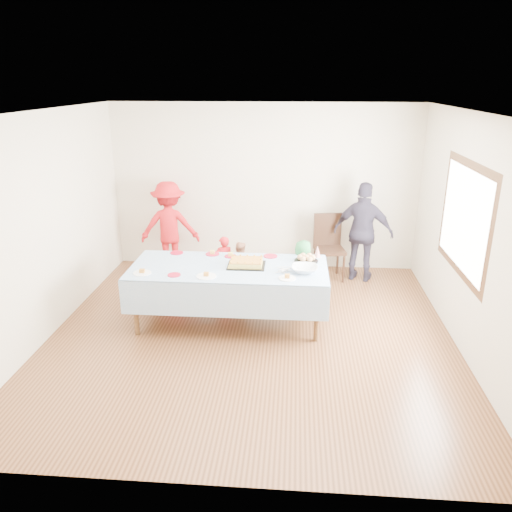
{
  "coord_description": "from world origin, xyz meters",
  "views": [
    {
      "loc": [
        0.51,
        -5.57,
        3.04
      ],
      "look_at": [
        0.04,
        0.3,
        0.94
      ],
      "focal_mm": 35.0,
      "sensor_mm": 36.0,
      "label": 1
    }
  ],
  "objects_px": {
    "birthday_cake": "(246,263)",
    "dining_chair": "(329,243)",
    "party_table": "(229,271)",
    "adult_left": "(170,227)"
  },
  "relations": [
    {
      "from": "birthday_cake",
      "to": "dining_chair",
      "type": "relative_size",
      "value": 0.46
    },
    {
      "from": "party_table",
      "to": "adult_left",
      "type": "distance_m",
      "value": 2.22
    },
    {
      "from": "birthday_cake",
      "to": "party_table",
      "type": "bearing_deg",
      "value": -168.65
    },
    {
      "from": "birthday_cake",
      "to": "dining_chair",
      "type": "distance_m",
      "value": 2.05
    },
    {
      "from": "party_table",
      "to": "adult_left",
      "type": "bearing_deg",
      "value": 123.44
    },
    {
      "from": "adult_left",
      "to": "birthday_cake",
      "type": "bearing_deg",
      "value": 121.7
    },
    {
      "from": "birthday_cake",
      "to": "dining_chair",
      "type": "height_order",
      "value": "dining_chair"
    },
    {
      "from": "dining_chair",
      "to": "adult_left",
      "type": "distance_m",
      "value": 2.61
    },
    {
      "from": "party_table",
      "to": "adult_left",
      "type": "height_order",
      "value": "adult_left"
    },
    {
      "from": "party_table",
      "to": "birthday_cake",
      "type": "xyz_separation_m",
      "value": [
        0.22,
        0.04,
        0.09
      ]
    }
  ]
}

